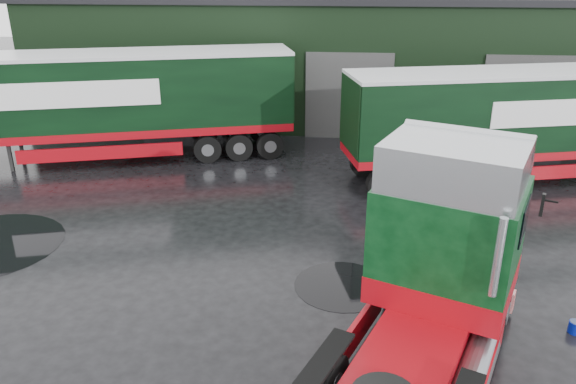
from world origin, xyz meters
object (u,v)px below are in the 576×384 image
Objects in this scene: hero_tractor at (421,286)px; tree_back_a at (238,8)px; lorry_right at (510,126)px; tree_back_b at (463,24)px; warehouse at (349,52)px; wash_bucket at (575,327)px; trailer_left at (118,107)px.

tree_back_a is (-9.26, 33.00, 2.46)m from hero_tractor.
hero_tractor reaches higher than lorry_right.
tree_back_b is (6.74, 33.00, 1.46)m from hero_tractor.
hero_tractor is 33.71m from tree_back_b.
tree_back_a is at bearing 128.66° from warehouse.
tree_back_b is at bearing 101.10° from hero_tractor.
warehouse is 2.02× the size of lorry_right.
warehouse reaches higher than wash_bucket.
lorry_right is 25.38m from tree_back_a.
lorry_right is 1.69× the size of tree_back_a.
lorry_right is at bearing -109.95° from trailer_left.
tree_back_b is at bearing -57.44° from trailer_left.
warehouse is 12.57m from lorry_right.
hero_tractor is at bearing -86.86° from warehouse.
warehouse is 109.51× the size of wash_bucket.
warehouse is at bearing 103.82° from wash_bucket.
wash_bucket is (14.64, -10.89, -2.11)m from trailer_left.
trailer_left is 0.90× the size of lorry_right.
trailer_left is 18.37m from wash_bucket.
wash_bucket is 0.03× the size of tree_back_a.
hero_tractor is at bearing -156.63° from trailer_left.
warehouse is 4.32× the size of tree_back_b.
trailer_left is 48.92× the size of wash_bucket.
wash_bucket is at bearing -66.96° from tree_back_a.
trailer_left reaches higher than wash_bucket.
tree_back_b is at bearing 84.71° from wash_bucket.
hero_tractor is at bearing -151.48° from wash_bucket.
lorry_right is 2.14× the size of tree_back_b.
hero_tractor is 16.88m from trailer_left.
tree_back_b reaches higher than warehouse.
hero_tractor is 34.36m from tree_back_a.
tree_back_a is at bearing -160.65° from lorry_right.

